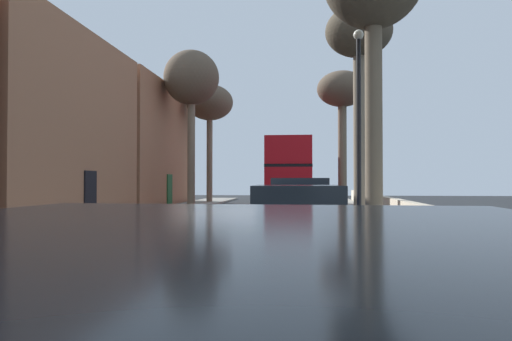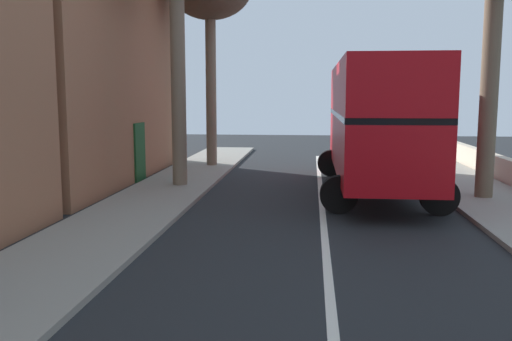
% 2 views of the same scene
% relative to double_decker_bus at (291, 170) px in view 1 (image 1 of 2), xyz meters
% --- Properties ---
extents(ground_plane, '(84.00, 84.00, 0.00)m').
position_rel_double_decker_bus_xyz_m(ground_plane, '(-1.70, -16.56, -2.35)').
color(ground_plane, black).
extents(road_centre_line, '(0.16, 54.00, 0.01)m').
position_rel_double_decker_bus_xyz_m(road_centre_line, '(-1.70, -16.56, -2.35)').
color(road_centre_line, silver).
rests_on(road_centre_line, ground).
extents(sidewalk_left, '(2.60, 60.00, 0.12)m').
position_rel_double_decker_bus_xyz_m(sidewalk_left, '(-6.60, -16.56, -2.29)').
color(sidewalk_left, gray).
rests_on(sidewalk_left, ground).
extents(sidewalk_right, '(2.60, 60.00, 0.12)m').
position_rel_double_decker_bus_xyz_m(sidewalk_right, '(3.20, -16.56, -2.29)').
color(sidewalk_right, gray).
rests_on(sidewalk_right, ground).
extents(boundary_wall_right, '(0.36, 54.00, 0.91)m').
position_rel_double_decker_bus_xyz_m(boundary_wall_right, '(4.75, -16.56, -1.90)').
color(boundary_wall_right, beige).
rests_on(boundary_wall_right, ground).
extents(double_decker_bus, '(3.57, 10.06, 4.06)m').
position_rel_double_decker_bus_xyz_m(double_decker_bus, '(0.00, 0.00, 0.00)').
color(double_decker_bus, '#B50D16').
rests_on(double_decker_bus, ground).
extents(parked_car_silver_right_1, '(2.55, 4.14, 1.60)m').
position_rel_double_decker_bus_xyz_m(parked_car_silver_right_1, '(0.80, -21.02, -1.44)').
color(parked_car_silver_right_1, '#B7BABF').
rests_on(parked_car_silver_right_1, ground).
extents(parked_car_blue_right_2, '(2.54, 4.32, 1.76)m').
position_rel_double_decker_bus_xyz_m(parked_car_blue_right_2, '(0.80, -15.20, -1.37)').
color(parked_car_blue_right_2, '#1E389E').
rests_on(parked_car_blue_right_2, ground).
extents(street_tree_right_1, '(2.79, 2.79, 8.86)m').
position_rel_double_decker_bus_xyz_m(street_tree_right_1, '(3.13, -9.85, 5.18)').
color(street_tree_right_1, '#7A6B56').
rests_on(street_tree_right_1, sidewalk_right).
extents(street_tree_left_4, '(3.54, 3.54, 9.91)m').
position_rel_double_decker_bus_xyz_m(street_tree_left_4, '(-6.39, 0.14, 5.75)').
color(street_tree_left_4, '#7A6B56').
rests_on(street_tree_left_4, sidewalk_left).
extents(street_tree_right_5, '(2.98, 2.98, 8.05)m').
position_rel_double_decker_bus_xyz_m(street_tree_right_5, '(3.04, -1.22, 4.46)').
color(street_tree_right_5, brown).
rests_on(street_tree_right_5, sidewalk_right).
extents(street_tree_left_6, '(3.49, 3.49, 8.72)m').
position_rel_double_decker_bus_xyz_m(street_tree_left_6, '(-6.26, 5.39, 5.01)').
color(street_tree_left_6, '#7A6B56').
rests_on(street_tree_left_6, sidewalk_left).
extents(lamppost_right, '(0.32, 0.32, 6.31)m').
position_rel_double_decker_bus_xyz_m(lamppost_right, '(2.60, -14.93, 1.45)').
color(lamppost_right, black).
rests_on(lamppost_right, sidewalk_right).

